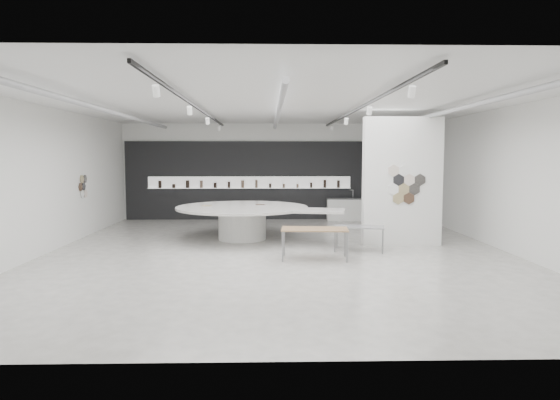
{
  "coord_description": "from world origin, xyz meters",
  "views": [
    {
      "loc": [
        -0.26,
        -12.9,
        2.51
      ],
      "look_at": [
        0.07,
        1.2,
        1.27
      ],
      "focal_mm": 32.0,
      "sensor_mm": 36.0,
      "label": 1
    }
  ],
  "objects_px": {
    "display_island": "(245,218)",
    "sample_table_stone": "(359,228)",
    "sample_table_wood": "(315,231)",
    "kitchen_counter": "(346,209)",
    "partition_column": "(402,182)"
  },
  "relations": [
    {
      "from": "kitchen_counter",
      "to": "sample_table_stone",
      "type": "bearing_deg",
      "value": -92.78
    },
    {
      "from": "display_island",
      "to": "sample_table_wood",
      "type": "xyz_separation_m",
      "value": [
        1.84,
        -2.92,
        0.04
      ]
    },
    {
      "from": "display_island",
      "to": "sample_table_wood",
      "type": "relative_size",
      "value": 3.2
    },
    {
      "from": "sample_table_stone",
      "to": "kitchen_counter",
      "type": "xyz_separation_m",
      "value": [
        0.65,
        6.39,
        -0.18
      ]
    },
    {
      "from": "sample_table_wood",
      "to": "kitchen_counter",
      "type": "distance_m",
      "value": 7.63
    },
    {
      "from": "sample_table_wood",
      "to": "sample_table_stone",
      "type": "xyz_separation_m",
      "value": [
        1.28,
        0.99,
        -0.09
      ]
    },
    {
      "from": "kitchen_counter",
      "to": "display_island",
      "type": "bearing_deg",
      "value": -127.21
    },
    {
      "from": "sample_table_stone",
      "to": "sample_table_wood",
      "type": "bearing_deg",
      "value": -142.15
    },
    {
      "from": "display_island",
      "to": "sample_table_stone",
      "type": "distance_m",
      "value": 3.67
    },
    {
      "from": "partition_column",
      "to": "kitchen_counter",
      "type": "bearing_deg",
      "value": 97.29
    },
    {
      "from": "display_island",
      "to": "sample_table_wood",
      "type": "height_order",
      "value": "display_island"
    },
    {
      "from": "partition_column",
      "to": "sample_table_stone",
      "type": "xyz_separation_m",
      "value": [
        -1.35,
        -0.88,
        -1.19
      ]
    },
    {
      "from": "partition_column",
      "to": "display_island",
      "type": "height_order",
      "value": "partition_column"
    },
    {
      "from": "partition_column",
      "to": "sample_table_stone",
      "type": "bearing_deg",
      "value": -146.86
    },
    {
      "from": "sample_table_wood",
      "to": "kitchen_counter",
      "type": "xyz_separation_m",
      "value": [
        1.93,
        7.38,
        -0.27
      ]
    }
  ]
}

